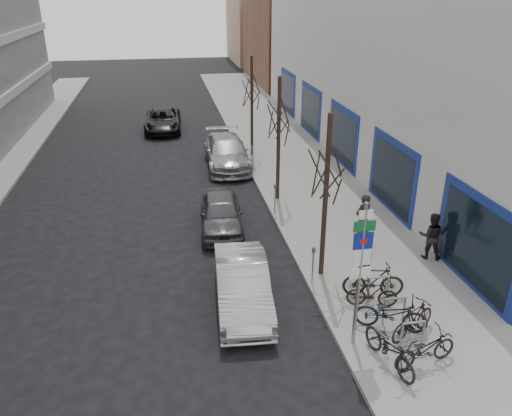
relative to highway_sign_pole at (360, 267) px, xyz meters
name	(u,v)px	position (x,y,z in m)	size (l,w,h in m)	color
ground	(265,357)	(-2.40, 0.01, -2.46)	(120.00, 120.00, 0.00)	black
sidewalk_east	(318,197)	(2.10, 10.01, -2.38)	(5.00, 70.00, 0.15)	slate
commercial_building	(504,60)	(14.60, 16.01, 2.54)	(20.00, 32.00, 10.00)	#B7B7B2
brick_building_far	(314,39)	(10.60, 40.01, 1.54)	(12.00, 14.00, 8.00)	brown
tan_building_far	(283,24)	(11.10, 55.01, 2.04)	(13.00, 12.00, 9.00)	#937A5B
highway_sign_pole	(360,267)	(0.00, 0.00, 0.00)	(0.55, 0.10, 4.20)	gray
bike_rack	(394,307)	(1.40, 0.61, -1.80)	(0.66, 2.26, 0.83)	gray
tree_near	(328,159)	(0.20, 3.51, 1.65)	(1.80, 1.80, 5.50)	black
tree_mid	(279,110)	(0.20, 10.01, 1.65)	(1.80, 1.80, 5.50)	black
tree_far	(252,83)	(0.20, 16.51, 1.65)	(1.80, 1.80, 5.50)	black
meter_front	(313,262)	(-0.25, 3.01, -1.54)	(0.10, 0.08, 1.27)	gray
meter_mid	(275,196)	(-0.25, 8.51, -1.54)	(0.10, 0.08, 1.27)	gray
meter_back	(252,155)	(-0.25, 14.01, -1.54)	(0.10, 0.08, 1.27)	gray
bike_near_left	(390,345)	(0.55, -0.98, -1.71)	(0.60, 1.97, 1.20)	black
bike_near_right	(413,319)	(1.64, -0.03, -1.78)	(0.51, 1.73, 1.05)	black
bike_mid_curb	(391,311)	(1.19, 0.35, -1.71)	(0.59, 1.96, 1.20)	black
bike_mid_inner	(373,280)	(1.34, 1.95, -1.74)	(0.56, 1.87, 1.14)	black
bike_far_curb	(426,346)	(1.42, -1.13, -1.76)	(0.55, 1.80, 1.10)	black
bike_far_inner	(372,293)	(1.10, 1.45, -1.85)	(0.45, 1.52, 0.92)	black
parked_car_front	(242,285)	(-2.60, 2.40, -1.74)	(1.52, 4.37, 1.44)	#B8B8BE
parked_car_mid	(221,213)	(-2.60, 7.69, -1.77)	(1.62, 4.04, 1.37)	#434447
parked_car_back	(227,152)	(-1.40, 15.15, -1.68)	(2.18, 5.37, 1.56)	#939297
lane_car	(163,120)	(-4.63, 23.09, -1.77)	(2.30, 4.98, 1.38)	black
pedestrian_near	(363,219)	(2.29, 5.31, -1.35)	(0.70, 0.46, 1.92)	black
pedestrian_far	(431,235)	(4.20, 3.84, -1.45)	(0.63, 0.43, 1.71)	black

